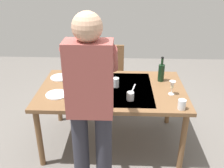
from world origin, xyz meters
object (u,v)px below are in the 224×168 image
at_px(water_cup_near_left, 116,82).
at_px(water_cup_near_right, 130,96).
at_px(chair_near, 110,73).
at_px(serving_bowl_pasta, 87,75).
at_px(person_server, 91,103).
at_px(wine_glass_right, 93,86).
at_px(wine_glass_left, 172,85).
at_px(water_cup_far_left, 182,104).
at_px(side_bowl_salad, 91,101).
at_px(dinner_plate_near, 57,94).
at_px(wine_bottle, 161,72).
at_px(dinner_plate_far, 60,77).
at_px(dining_table, 112,93).

height_order(water_cup_near_left, water_cup_near_right, water_cup_near_left).
height_order(chair_near, serving_bowl_pasta, chair_near).
bearing_deg(person_server, serving_bowl_pasta, -80.32).
bearing_deg(wine_glass_right, serving_bowl_pasta, -73.15).
bearing_deg(person_server, wine_glass_left, -140.40).
distance_m(water_cup_far_left, side_bowl_salad, 0.87).
bearing_deg(dinner_plate_near, side_bowl_salad, 154.89).
bearing_deg(side_bowl_salad, water_cup_far_left, 176.69).
distance_m(wine_glass_right, water_cup_near_right, 0.40).
relative_size(wine_bottle, water_cup_near_left, 2.84).
distance_m(person_server, wine_glass_left, 1.01).
distance_m(wine_glass_left, dinner_plate_far, 1.33).
height_order(wine_glass_left, dinner_plate_near, wine_glass_left).
distance_m(person_server, dinner_plate_far, 1.15).
bearing_deg(chair_near, water_cup_near_left, 97.06).
bearing_deg(dinner_plate_far, water_cup_near_right, 148.26).
bearing_deg(wine_glass_left, person_server, 39.60).
distance_m(dining_table, water_cup_near_left, 0.13).
relative_size(dining_table, person_server, 0.95).
height_order(wine_glass_right, serving_bowl_pasta, wine_glass_right).
bearing_deg(water_cup_far_left, dining_table, -31.72).
bearing_deg(dinner_plate_far, person_server, 116.06).
relative_size(wine_glass_right, dinner_plate_far, 0.66).
height_order(serving_bowl_pasta, side_bowl_salad, same).
relative_size(person_server, wine_glass_left, 11.19).
distance_m(person_server, serving_bowl_pasta, 1.06).
relative_size(chair_near, water_cup_near_right, 10.55).
bearing_deg(side_bowl_salad, dinner_plate_near, -25.11).
bearing_deg(wine_bottle, wine_glass_left, 101.45).
bearing_deg(serving_bowl_pasta, wine_bottle, 176.57).
xyz_separation_m(wine_glass_left, water_cup_near_right, (0.44, 0.14, -0.06)).
distance_m(wine_glass_left, water_cup_far_left, 0.31).
height_order(dining_table, water_cup_near_right, water_cup_near_right).
bearing_deg(water_cup_far_left, serving_bowl_pasta, -34.65).
distance_m(serving_bowl_pasta, dinner_plate_near, 0.52).
bearing_deg(dinner_plate_near, person_server, 127.03).
height_order(wine_glass_right, water_cup_near_right, wine_glass_right).
xyz_separation_m(wine_bottle, wine_glass_left, (-0.07, 0.34, -0.01)).
relative_size(person_server, dinner_plate_far, 7.34).
xyz_separation_m(dining_table, dinner_plate_near, (0.57, 0.19, 0.07)).
distance_m(water_cup_far_left, dinner_plate_near, 1.27).
bearing_deg(person_server, dining_table, -100.50).
distance_m(water_cup_near_right, water_cup_far_left, 0.51).
relative_size(wine_bottle, serving_bowl_pasta, 0.99).
relative_size(wine_glass_left, water_cup_far_left, 1.57).
distance_m(wine_glass_right, dinner_plate_near, 0.40).
height_order(dining_table, dinner_plate_near, dinner_plate_near).
bearing_deg(wine_glass_left, water_cup_near_right, 17.82).
relative_size(serving_bowl_pasta, dinner_plate_far, 1.30).
bearing_deg(dining_table, side_bowl_salad, 63.06).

